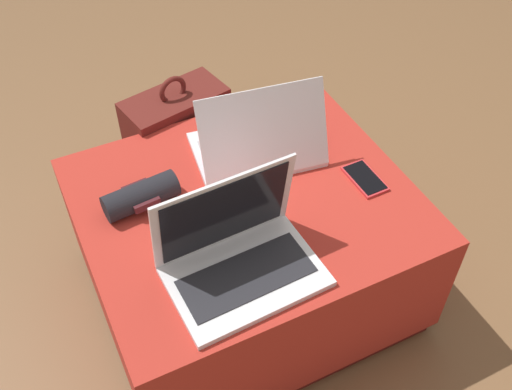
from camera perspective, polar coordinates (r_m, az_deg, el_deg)
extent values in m
plane|color=brown|center=(1.93, -0.77, -9.03)|extent=(14.00, 14.00, 0.00)
cube|color=maroon|center=(1.91, -0.78, -8.60)|extent=(0.84, 0.74, 0.05)
cube|color=#B22D23|center=(1.74, -0.85, -4.58)|extent=(0.88, 0.77, 0.37)
cube|color=silver|center=(1.43, -1.02, -7.78)|extent=(0.37, 0.26, 0.02)
cube|color=#232328|center=(1.42, -0.91, -7.72)|extent=(0.32, 0.15, 0.00)
cube|color=silver|center=(1.39, -3.08, -1.64)|extent=(0.36, 0.06, 0.24)
cube|color=black|center=(1.39, -2.99, -1.79)|extent=(0.32, 0.05, 0.21)
cube|color=silver|center=(1.74, -0.04, 4.37)|extent=(0.38, 0.29, 0.02)
cube|color=#B2B2B7|center=(1.73, -0.10, 4.73)|extent=(0.33, 0.18, 0.00)
cube|color=silver|center=(1.60, 0.81, 5.89)|extent=(0.36, 0.15, 0.23)
cube|color=#B23D93|center=(1.61, 0.75, 5.94)|extent=(0.32, 0.13, 0.20)
cube|color=red|center=(1.68, 10.32, 1.54)|extent=(0.08, 0.14, 0.01)
cube|color=black|center=(1.68, 10.34, 1.65)|extent=(0.07, 0.13, 0.00)
cube|color=#5B1E19|center=(2.06, -7.24, 4.25)|extent=(0.35, 0.22, 0.45)
cube|color=#4E1A15|center=(2.18, -8.42, 3.86)|extent=(0.27, 0.11, 0.20)
torus|color=#5B1E19|center=(1.90, -7.93, 9.87)|extent=(0.10, 0.04, 0.09)
cylinder|color=black|center=(1.59, -10.90, -0.07)|extent=(0.21, 0.09, 0.07)
cube|color=#441B20|center=(1.59, -10.90, -0.07)|extent=(0.08, 0.10, 0.02)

